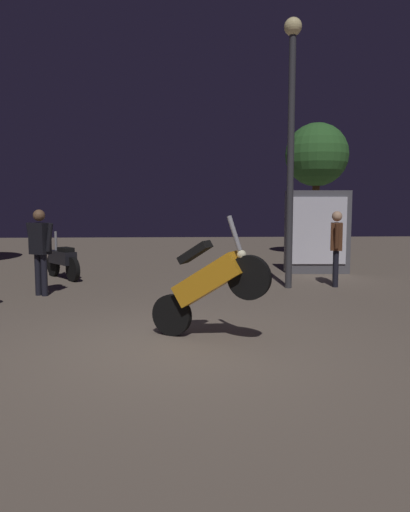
{
  "coord_description": "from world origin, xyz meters",
  "views": [
    {
      "loc": [
        0.07,
        -5.93,
        1.78
      ],
      "look_at": [
        0.44,
        1.36,
        1.0
      ],
      "focal_mm": 34.63,
      "sensor_mm": 36.0,
      "label": 1
    }
  ],
  "objects_px": {
    "kiosk_billboard": "(317,232)",
    "person_bystander_far": "(40,245)",
    "streetlamp_near": "(291,122)",
    "motorcycle_orange_foreground": "(209,284)",
    "person_rider_beside": "(336,242)",
    "motorcycle_black_parked_right": "(63,260)"
  },
  "relations": [
    {
      "from": "kiosk_billboard",
      "to": "motorcycle_orange_foreground",
      "type": "bearing_deg",
      "value": 66.02
    },
    {
      "from": "motorcycle_orange_foreground",
      "to": "kiosk_billboard",
      "type": "relative_size",
      "value": 0.78
    },
    {
      "from": "person_bystander_far",
      "to": "streetlamp_near",
      "type": "bearing_deg",
      "value": 126.37
    },
    {
      "from": "streetlamp_near",
      "to": "kiosk_billboard",
      "type": "relative_size",
      "value": 2.61
    },
    {
      "from": "motorcycle_orange_foreground",
      "to": "streetlamp_near",
      "type": "bearing_deg",
      "value": 91.76
    },
    {
      "from": "person_rider_beside",
      "to": "motorcycle_black_parked_right",
      "type": "bearing_deg",
      "value": 3.76
    },
    {
      "from": "motorcycle_black_parked_right",
      "to": "streetlamp_near",
      "type": "bearing_deg",
      "value": -143.54
    },
    {
      "from": "motorcycle_black_parked_right",
      "to": "person_rider_beside",
      "type": "distance_m",
      "value": 6.28
    },
    {
      "from": "motorcycle_orange_foreground",
      "to": "person_rider_beside",
      "type": "height_order",
      "value": "motorcycle_orange_foreground"
    },
    {
      "from": "motorcycle_black_parked_right",
      "to": "person_rider_beside",
      "type": "xyz_separation_m",
      "value": [
        6.1,
        -1.39,
        0.52
      ]
    },
    {
      "from": "person_bystander_far",
      "to": "motorcycle_black_parked_right",
      "type": "bearing_deg",
      "value": -148.5
    },
    {
      "from": "person_bystander_far",
      "to": "streetlamp_near",
      "type": "xyz_separation_m",
      "value": [
        4.97,
        0.63,
        2.45
      ]
    },
    {
      "from": "motorcycle_orange_foreground",
      "to": "person_bystander_far",
      "type": "distance_m",
      "value": 4.49
    },
    {
      "from": "motorcycle_black_parked_right",
      "to": "person_bystander_far",
      "type": "distance_m",
      "value": 2.21
    },
    {
      "from": "motorcycle_black_parked_right",
      "to": "person_rider_beside",
      "type": "relative_size",
      "value": 0.86
    },
    {
      "from": "person_rider_beside",
      "to": "person_bystander_far",
      "type": "xyz_separation_m",
      "value": [
        -6.02,
        -0.76,
        0.03
      ]
    },
    {
      "from": "person_rider_beside",
      "to": "person_bystander_far",
      "type": "bearing_deg",
      "value": 23.71
    },
    {
      "from": "kiosk_billboard",
      "to": "person_bystander_far",
      "type": "bearing_deg",
      "value": 27.82
    },
    {
      "from": "streetlamp_near",
      "to": "kiosk_billboard",
      "type": "distance_m",
      "value": 3.47
    },
    {
      "from": "motorcycle_orange_foreground",
      "to": "kiosk_billboard",
      "type": "xyz_separation_m",
      "value": [
        3.13,
        6.12,
        0.31
      ]
    },
    {
      "from": "streetlamp_near",
      "to": "motorcycle_orange_foreground",
      "type": "bearing_deg",
      "value": -116.13
    },
    {
      "from": "motorcycle_orange_foreground",
      "to": "motorcycle_black_parked_right",
      "type": "height_order",
      "value": "motorcycle_orange_foreground"
    }
  ]
}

